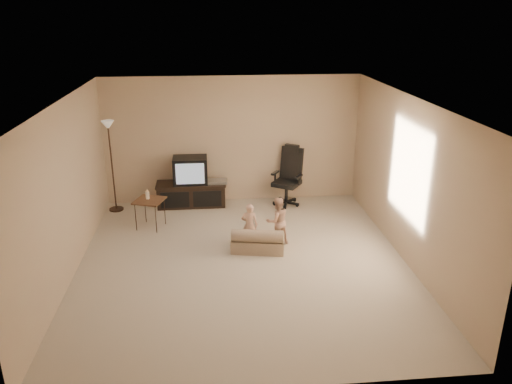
{
  "coord_description": "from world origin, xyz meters",
  "views": [
    {
      "loc": [
        -0.46,
        -6.83,
        3.68
      ],
      "look_at": [
        0.26,
        0.6,
        0.93
      ],
      "focal_mm": 35.0,
      "sensor_mm": 36.0,
      "label": 1
    }
  ],
  "objects_px": {
    "side_table": "(149,201)",
    "toddler_right": "(277,221)",
    "tv_stand": "(191,186)",
    "toddler_left": "(249,225)",
    "floor_lamp": "(110,146)",
    "office_chair": "(288,183)",
    "child_sofa": "(258,241)"
  },
  "relations": [
    {
      "from": "side_table",
      "to": "toddler_right",
      "type": "height_order",
      "value": "toddler_right"
    },
    {
      "from": "tv_stand",
      "to": "toddler_left",
      "type": "distance_m",
      "value": 2.16
    },
    {
      "from": "side_table",
      "to": "floor_lamp",
      "type": "xyz_separation_m",
      "value": [
        -0.76,
        0.9,
        0.77
      ]
    },
    {
      "from": "floor_lamp",
      "to": "toddler_left",
      "type": "distance_m",
      "value": 3.18
    },
    {
      "from": "office_chair",
      "to": "side_table",
      "type": "bearing_deg",
      "value": -127.48
    },
    {
      "from": "office_chair",
      "to": "child_sofa",
      "type": "xyz_separation_m",
      "value": [
        -0.81,
        -2.03,
        -0.26
      ]
    },
    {
      "from": "office_chair",
      "to": "toddler_right",
      "type": "relative_size",
      "value": 1.45
    },
    {
      "from": "toddler_right",
      "to": "child_sofa",
      "type": "bearing_deg",
      "value": 20.27
    },
    {
      "from": "office_chair",
      "to": "floor_lamp",
      "type": "xyz_separation_m",
      "value": [
        -3.38,
        -0.02,
        0.86
      ]
    },
    {
      "from": "office_chair",
      "to": "floor_lamp",
      "type": "distance_m",
      "value": 3.48
    },
    {
      "from": "office_chair",
      "to": "child_sofa",
      "type": "distance_m",
      "value": 2.2
    },
    {
      "from": "toddler_right",
      "to": "toddler_left",
      "type": "bearing_deg",
      "value": -8.29
    },
    {
      "from": "side_table",
      "to": "toddler_left",
      "type": "distance_m",
      "value": 1.93
    },
    {
      "from": "office_chair",
      "to": "floor_lamp",
      "type": "height_order",
      "value": "floor_lamp"
    },
    {
      "from": "child_sofa",
      "to": "toddler_right",
      "type": "distance_m",
      "value": 0.49
    },
    {
      "from": "office_chair",
      "to": "child_sofa",
      "type": "bearing_deg",
      "value": -78.52
    },
    {
      "from": "tv_stand",
      "to": "office_chair",
      "type": "height_order",
      "value": "office_chair"
    },
    {
      "from": "side_table",
      "to": "floor_lamp",
      "type": "distance_m",
      "value": 1.4
    },
    {
      "from": "toddler_left",
      "to": "toddler_right",
      "type": "distance_m",
      "value": 0.47
    },
    {
      "from": "toddler_left",
      "to": "office_chair",
      "type": "bearing_deg",
      "value": -107.07
    },
    {
      "from": "office_chair",
      "to": "toddler_left",
      "type": "distance_m",
      "value": 2.06
    },
    {
      "from": "tv_stand",
      "to": "office_chair",
      "type": "distance_m",
      "value": 1.91
    },
    {
      "from": "child_sofa",
      "to": "toddler_right",
      "type": "xyz_separation_m",
      "value": [
        0.34,
        0.24,
        0.24
      ]
    },
    {
      "from": "tv_stand",
      "to": "child_sofa",
      "type": "distance_m",
      "value": 2.4
    },
    {
      "from": "tv_stand",
      "to": "side_table",
      "type": "xyz_separation_m",
      "value": [
        -0.71,
        -1.01,
        0.1
      ]
    },
    {
      "from": "side_table",
      "to": "toddler_left",
      "type": "height_order",
      "value": "toddler_left"
    },
    {
      "from": "toddler_left",
      "to": "floor_lamp",
      "type": "bearing_deg",
      "value": -26.91
    },
    {
      "from": "floor_lamp",
      "to": "toddler_right",
      "type": "xyz_separation_m",
      "value": [
        2.91,
        -1.76,
        -0.88
      ]
    },
    {
      "from": "side_table",
      "to": "toddler_right",
      "type": "relative_size",
      "value": 0.88
    },
    {
      "from": "tv_stand",
      "to": "side_table",
      "type": "height_order",
      "value": "tv_stand"
    },
    {
      "from": "toddler_left",
      "to": "side_table",
      "type": "bearing_deg",
      "value": -18.89
    },
    {
      "from": "office_chair",
      "to": "side_table",
      "type": "relative_size",
      "value": 1.66
    }
  ]
}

